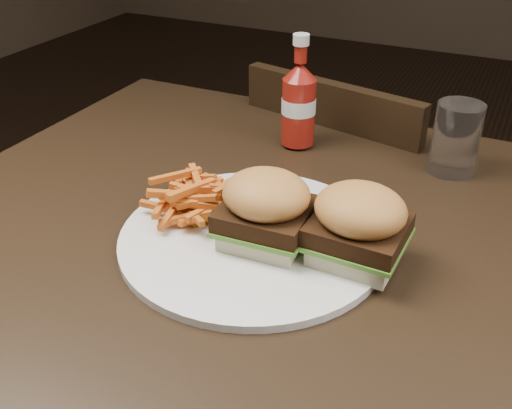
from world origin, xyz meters
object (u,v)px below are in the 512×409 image
at_px(dining_table, 349,251).
at_px(tumbler, 456,139).
at_px(plate, 253,238).
at_px(chair_far, 360,231).
at_px(ketchup_bottle, 298,112).

height_order(dining_table, tumbler, tumbler).
bearing_deg(plate, chair_far, 89.86).
relative_size(dining_table, plate, 3.53).
bearing_deg(ketchup_bottle, dining_table, -54.04).
xyz_separation_m(chair_far, ketchup_bottle, (-0.06, -0.27, 0.38)).
bearing_deg(chair_far, ketchup_bottle, 90.15).
relative_size(ketchup_bottle, tumbler, 1.00).
height_order(chair_far, plate, plate).
relative_size(dining_table, chair_far, 3.22).
height_order(ketchup_bottle, tumbler, ketchup_bottle).
bearing_deg(plate, dining_table, 28.97).
height_order(dining_table, ketchup_bottle, ketchup_bottle).
xyz_separation_m(dining_table, chair_far, (-0.11, 0.50, -0.30)).
distance_m(dining_table, ketchup_bottle, 0.30).
height_order(dining_table, chair_far, dining_table).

